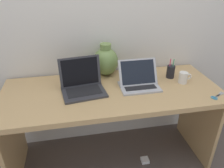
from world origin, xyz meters
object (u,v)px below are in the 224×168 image
at_px(coffee_mug, 183,78).
at_px(pen_cup, 171,72).
at_px(laptop_left, 82,83).
at_px(power_brick, 145,160).
at_px(laptop_right, 139,80).
at_px(scissors, 216,97).
at_px(green_vase, 106,61).

bearing_deg(coffee_mug, pen_cup, 119.15).
bearing_deg(pen_cup, laptop_left, -174.11).
xyz_separation_m(laptop_left, power_brick, (0.52, -0.13, -0.79)).
bearing_deg(coffee_mug, laptop_right, 177.91).
relative_size(coffee_mug, pen_cup, 0.64).
relative_size(laptop_right, power_brick, 4.38).
height_order(pen_cup, scissors, pen_cup).
bearing_deg(laptop_left, pen_cup, 5.89).
distance_m(laptop_right, scissors, 0.58).
bearing_deg(scissors, laptop_left, 163.05).
bearing_deg(laptop_right, green_vase, 129.29).
bearing_deg(laptop_right, coffee_mug, -2.09).
relative_size(green_vase, coffee_mug, 2.57).
bearing_deg(laptop_right, laptop_left, 177.37).
xyz_separation_m(laptop_right, pen_cup, (0.31, 0.10, -0.00)).
height_order(laptop_left, green_vase, green_vase).
distance_m(laptop_left, coffee_mug, 0.82).
bearing_deg(green_vase, scissors, -36.37).
distance_m(laptop_right, pen_cup, 0.33).
relative_size(laptop_right, green_vase, 1.09).
height_order(laptop_left, power_brick, laptop_left).
relative_size(laptop_right, scissors, 2.17).
relative_size(pen_cup, power_brick, 2.44).
height_order(green_vase, pen_cup, green_vase).
distance_m(laptop_right, coffee_mug, 0.38).
distance_m(laptop_left, pen_cup, 0.76).
bearing_deg(power_brick, coffee_mug, 17.65).
xyz_separation_m(laptop_left, coffee_mug, (0.82, -0.03, -0.02)).
xyz_separation_m(laptop_left, pen_cup, (0.76, 0.08, -0.01)).
distance_m(coffee_mug, power_brick, 0.84).
distance_m(laptop_left, laptop_right, 0.44).
bearing_deg(green_vase, coffee_mug, -25.26).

